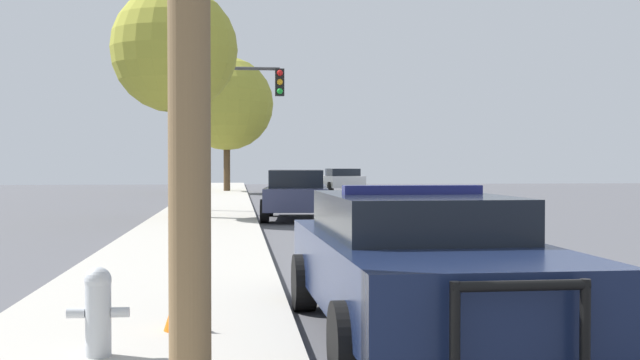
# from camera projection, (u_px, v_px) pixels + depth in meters

# --- Properties ---
(ground_plane) EXTENTS (110.00, 110.00, 0.00)m
(ground_plane) POSITION_uv_depth(u_px,v_px,m) (626.00, 319.00, 8.61)
(ground_plane) COLOR #4F4F54
(sidewalk_left) EXTENTS (3.00, 110.00, 0.13)m
(sidewalk_left) POSITION_uv_depth(u_px,v_px,m) (144.00, 323.00, 8.08)
(sidewalk_left) COLOR #ADA89E
(sidewalk_left) RESTS_ON ground_plane
(police_car) EXTENTS (2.20, 5.18, 1.46)m
(police_car) POSITION_uv_depth(u_px,v_px,m) (417.00, 260.00, 7.72)
(police_car) COLOR #141E3D
(police_car) RESTS_ON ground_plane
(fire_hydrant) EXTENTS (0.49, 0.21, 0.72)m
(fire_hydrant) POSITION_uv_depth(u_px,v_px,m) (98.00, 309.00, 6.41)
(fire_hydrant) COLOR #B7BCC1
(fire_hydrant) RESTS_ON sidewalk_left
(traffic_light) EXTENTS (3.06, 0.35, 4.83)m
(traffic_light) POSITION_uv_depth(u_px,v_px,m) (231.00, 107.00, 26.42)
(traffic_light) COLOR #424247
(traffic_light) RESTS_ON sidewalk_left
(car_background_distant) EXTENTS (2.29, 4.06, 1.37)m
(car_background_distant) POSITION_uv_depth(u_px,v_px,m) (342.00, 180.00, 44.81)
(car_background_distant) COLOR silver
(car_background_distant) RESTS_ON ground_plane
(car_background_midblock) EXTENTS (2.29, 4.83, 1.48)m
(car_background_midblock) POSITION_uv_depth(u_px,v_px,m) (296.00, 193.00, 23.83)
(car_background_midblock) COLOR #333856
(car_background_midblock) RESTS_ON ground_plane
(tree_sidewalk_far) EXTENTS (5.19, 5.19, 7.46)m
(tree_sidewalk_far) POSITION_uv_depth(u_px,v_px,m) (227.00, 104.00, 44.61)
(tree_sidewalk_far) COLOR #4C3823
(tree_sidewalk_far) RESTS_ON sidewalk_left
(tree_sidewalk_mid) EXTENTS (3.64, 3.64, 6.65)m
(tree_sidewalk_mid) POSITION_uv_depth(u_px,v_px,m) (174.00, 50.00, 23.05)
(tree_sidewalk_mid) COLOR #4C3823
(tree_sidewalk_mid) RESTS_ON sidewalk_left
(traffic_cone) EXTENTS (0.29, 0.29, 0.46)m
(traffic_cone) POSITION_uv_depth(u_px,v_px,m) (179.00, 305.00, 7.42)
(traffic_cone) COLOR orange
(traffic_cone) RESTS_ON sidewalk_left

